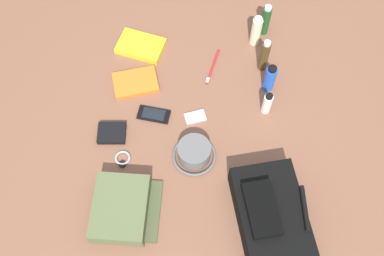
% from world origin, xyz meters
% --- Properties ---
extents(ground_plane, '(2.64, 2.02, 0.02)m').
position_xyz_m(ground_plane, '(0.00, 0.00, -0.01)').
color(ground_plane, brown).
rests_on(ground_plane, ground).
extents(backpack, '(0.38, 0.27, 0.14)m').
position_xyz_m(backpack, '(0.35, 0.27, 0.06)').
color(backpack, black).
rests_on(backpack, ground_plane).
extents(toiletry_pouch, '(0.26, 0.26, 0.08)m').
position_xyz_m(toiletry_pouch, '(0.32, -0.26, 0.04)').
color(toiletry_pouch, '#56603D').
rests_on(toiletry_pouch, ground_plane).
extents(bucket_hat, '(0.17, 0.17, 0.08)m').
position_xyz_m(bucket_hat, '(0.10, 0.01, 0.03)').
color(bucket_hat, '#5D5D5D').
rests_on(bucket_hat, ground_plane).
extents(shampoo_bottle, '(0.04, 0.04, 0.16)m').
position_xyz_m(shampoo_bottle, '(-0.50, 0.33, 0.08)').
color(shampoo_bottle, '#19471E').
rests_on(shampoo_bottle, ground_plane).
extents(lotion_bottle, '(0.04, 0.04, 0.16)m').
position_xyz_m(lotion_bottle, '(-0.44, 0.29, 0.08)').
color(lotion_bottle, beige).
rests_on(lotion_bottle, ground_plane).
extents(cologne_bottle, '(0.04, 0.04, 0.17)m').
position_xyz_m(cologne_bottle, '(-0.31, 0.31, 0.08)').
color(cologne_bottle, '#473319').
rests_on(cologne_bottle, ground_plane).
extents(deodorant_spray, '(0.05, 0.05, 0.14)m').
position_xyz_m(deodorant_spray, '(-0.21, 0.32, 0.07)').
color(deodorant_spray, blue).
rests_on(deodorant_spray, ground_plane).
extents(toothpaste_tube, '(0.04, 0.04, 0.12)m').
position_xyz_m(toothpaste_tube, '(-0.09, 0.30, 0.06)').
color(toothpaste_tube, white).
rests_on(toothpaste_tube, ground_plane).
extents(paperback_novel, '(0.19, 0.23, 0.03)m').
position_xyz_m(paperback_novel, '(-0.42, -0.22, 0.01)').
color(paperback_novel, yellow).
rests_on(paperback_novel, ground_plane).
extents(travel_guidebook, '(0.16, 0.20, 0.02)m').
position_xyz_m(travel_guidebook, '(-0.24, -0.23, 0.01)').
color(travel_guidebook, orange).
rests_on(travel_guidebook, ground_plane).
extents(cell_phone, '(0.09, 0.14, 0.01)m').
position_xyz_m(cell_phone, '(-0.08, -0.15, 0.01)').
color(cell_phone, black).
rests_on(cell_phone, ground_plane).
extents(media_player, '(0.07, 0.09, 0.01)m').
position_xyz_m(media_player, '(-0.07, 0.01, 0.01)').
color(media_player, '#B7B7BC').
rests_on(media_player, ground_plane).
extents(wristwatch, '(0.07, 0.06, 0.01)m').
position_xyz_m(wristwatch, '(0.11, -0.27, 0.01)').
color(wristwatch, '#99999E').
rests_on(wristwatch, ground_plane).
extents(toothbrush, '(0.18, 0.07, 0.02)m').
position_xyz_m(toothbrush, '(-0.30, 0.09, 0.01)').
color(toothbrush, red).
rests_on(toothbrush, ground_plane).
extents(wallet, '(0.09, 0.11, 0.02)m').
position_xyz_m(wallet, '(0.00, -0.32, 0.01)').
color(wallet, black).
rests_on(wallet, ground_plane).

